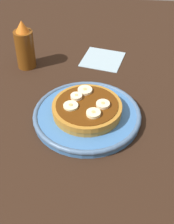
{
  "coord_description": "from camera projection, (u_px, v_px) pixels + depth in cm",
  "views": [
    {
      "loc": [
        55.36,
        5.02,
        50.2
      ],
      "look_at": [
        0.0,
        0.0,
        2.06
      ],
      "focal_mm": 52.85,
      "sensor_mm": 36.0,
      "label": 1
    }
  ],
  "objects": [
    {
      "name": "banana_slice_3",
      "position": [
        85.0,
        90.0,
        0.76
      ],
      "size": [
        3.35,
        3.35,
        0.83
      ],
      "color": "#F9E4B7",
      "rests_on": "pancake_stack"
    },
    {
      "name": "ground_plane",
      "position": [
        87.0,
        124.0,
        0.76
      ],
      "size": [
        140.0,
        140.0,
        3.0
      ],
      "primitive_type": "cube",
      "color": "black"
    },
    {
      "name": "pancake_stack",
      "position": [
        88.0,
        109.0,
        0.73
      ],
      "size": [
        15.49,
        15.72,
        2.63
      ],
      "color": "olive",
      "rests_on": "plate"
    },
    {
      "name": "banana_slice_4",
      "position": [
        76.0,
        97.0,
        0.74
      ],
      "size": [
        2.62,
        2.62,
        0.97
      ],
      "color": "#FCE5C1",
      "rests_on": "pancake_stack"
    },
    {
      "name": "napkin",
      "position": [
        103.0,
        59.0,
        0.94
      ],
      "size": [
        13.15,
        13.15,
        0.3
      ],
      "primitive_type": "cube",
      "rotation": [
        0.0,
        0.0,
        -0.22
      ],
      "color": "#99B2BF",
      "rests_on": "ground_plane"
    },
    {
      "name": "banana_slice_1",
      "position": [
        103.0,
        104.0,
        0.72
      ],
      "size": [
        3.01,
        3.01,
        0.87
      ],
      "color": "#F8E1B6",
      "rests_on": "pancake_stack"
    },
    {
      "name": "plate",
      "position": [
        87.0,
        115.0,
        0.74
      ],
      "size": [
        24.37,
        24.37,
        1.97
      ],
      "color": "#3F72B2",
      "rests_on": "ground_plane"
    },
    {
      "name": "banana_slice_0",
      "position": [
        93.0,
        113.0,
        0.69
      ],
      "size": [
        3.07,
        3.07,
        0.93
      ],
      "color": "#FAF0B7",
      "rests_on": "pancake_stack"
    },
    {
      "name": "banana_slice_2",
      "position": [
        71.0,
        106.0,
        0.71
      ],
      "size": [
        3.25,
        3.25,
        0.69
      ],
      "color": "#EFEFB8",
      "rests_on": "pancake_stack"
    },
    {
      "name": "syrup_bottle",
      "position": [
        25.0,
        47.0,
        0.88
      ],
      "size": [
        5.08,
        5.08,
        13.47
      ],
      "color": "brown",
      "rests_on": "ground_plane"
    }
  ]
}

